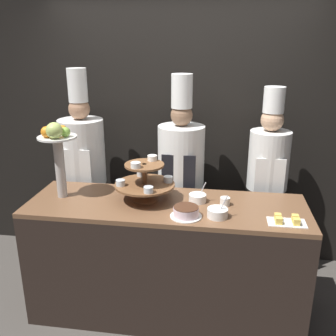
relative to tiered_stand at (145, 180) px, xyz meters
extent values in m
cube|color=black|center=(0.17, 0.95, 0.28)|extent=(10.00, 0.06, 2.80)
cube|color=black|center=(0.17, -0.04, -0.66)|extent=(2.10, 0.68, 0.92)
cube|color=brown|center=(0.17, -0.04, -0.18)|extent=(2.10, 0.68, 0.03)
cylinder|color=brown|center=(0.00, 0.00, -0.15)|extent=(0.21, 0.21, 0.02)
cylinder|color=brown|center=(0.00, 0.00, -0.02)|extent=(0.04, 0.04, 0.29)
cylinder|color=brown|center=(0.00, 0.00, -0.04)|extent=(0.46, 0.46, 0.02)
cylinder|color=brown|center=(0.00, 0.00, 0.12)|extent=(0.30, 0.30, 0.02)
cylinder|color=silver|center=(-0.17, -0.06, -0.01)|extent=(0.07, 0.07, 0.04)
cylinder|color=gold|center=(-0.17, -0.06, -0.01)|extent=(0.06, 0.06, 0.03)
cylinder|color=silver|center=(0.06, -0.17, -0.01)|extent=(0.07, 0.07, 0.04)
cylinder|color=green|center=(0.06, -0.17, -0.01)|extent=(0.06, 0.06, 0.03)
cylinder|color=silver|center=(0.17, 0.06, -0.01)|extent=(0.07, 0.07, 0.04)
cylinder|color=red|center=(0.17, 0.06, -0.01)|extent=(0.06, 0.06, 0.03)
cylinder|color=silver|center=(-0.06, 0.17, -0.01)|extent=(0.07, 0.07, 0.04)
cylinder|color=beige|center=(-0.06, 0.17, -0.01)|extent=(0.06, 0.06, 0.03)
cylinder|color=white|center=(-0.04, -0.09, 0.15)|extent=(0.07, 0.07, 0.04)
cylinder|color=white|center=(0.04, 0.09, 0.15)|extent=(0.07, 0.07, 0.04)
cylinder|color=#B2ADA8|center=(-0.66, -0.02, 0.07)|extent=(0.08, 0.08, 0.47)
cylinder|color=white|center=(-0.66, -0.02, 0.32)|extent=(0.29, 0.29, 0.01)
sphere|color=#84B742|center=(-0.59, -0.03, 0.36)|extent=(0.07, 0.07, 0.07)
sphere|color=orange|center=(-0.64, 0.05, 0.36)|extent=(0.07, 0.07, 0.07)
sphere|color=red|center=(-0.72, 0.01, 0.36)|extent=(0.08, 0.08, 0.08)
sphere|color=orange|center=(-0.71, -0.07, 0.37)|extent=(0.08, 0.08, 0.08)
sphere|color=#ADC160|center=(-0.64, -0.09, 0.38)|extent=(0.12, 0.12, 0.12)
cylinder|color=white|center=(0.34, -0.24, -0.16)|extent=(0.22, 0.22, 0.01)
cylinder|color=silver|center=(0.34, -0.24, -0.12)|extent=(0.18, 0.18, 0.06)
cylinder|color=#472819|center=(0.34, -0.24, -0.09)|extent=(0.17, 0.17, 0.01)
cylinder|color=white|center=(0.61, -0.01, -0.13)|extent=(0.07, 0.07, 0.06)
cube|color=white|center=(1.02, -0.24, -0.16)|extent=(0.25, 0.14, 0.01)
cube|color=#EFCC56|center=(0.97, -0.27, -0.13)|extent=(0.04, 0.04, 0.04)
cube|color=#EFCC56|center=(1.08, -0.27, -0.13)|extent=(0.04, 0.04, 0.04)
cube|color=#EFCC56|center=(0.97, -0.21, -0.13)|extent=(0.04, 0.04, 0.04)
cube|color=#EFCC56|center=(1.08, -0.21, -0.13)|extent=(0.04, 0.04, 0.04)
cylinder|color=white|center=(0.56, -0.21, -0.13)|extent=(0.14, 0.14, 0.06)
cylinder|color=#BCBCC1|center=(0.60, -0.21, -0.05)|extent=(0.05, 0.01, 0.11)
cylinder|color=white|center=(0.40, 0.03, -0.13)|extent=(0.13, 0.13, 0.06)
cylinder|color=#BCBCC1|center=(0.44, 0.03, -0.06)|extent=(0.05, 0.01, 0.11)
cube|color=#28282D|center=(-0.70, 0.57, -0.69)|extent=(0.31, 0.17, 0.86)
cylinder|color=white|center=(-0.70, 0.57, 0.03)|extent=(0.41, 0.41, 0.60)
cube|color=white|center=(-0.70, 0.37, -0.09)|extent=(0.29, 0.01, 0.38)
sphere|color=#A37556|center=(-0.70, 0.57, 0.43)|extent=(0.19, 0.19, 0.19)
cylinder|color=white|center=(-0.70, 0.57, 0.64)|extent=(0.17, 0.17, 0.29)
cube|color=#38332D|center=(0.21, 0.57, -0.68)|extent=(0.31, 0.17, 0.88)
cylinder|color=white|center=(0.21, 0.57, 0.03)|extent=(0.41, 0.41, 0.54)
cube|color=black|center=(0.21, 0.37, -0.08)|extent=(0.29, 0.01, 0.35)
sphere|color=#846047|center=(0.21, 0.57, 0.40)|extent=(0.19, 0.19, 0.19)
cylinder|color=white|center=(0.21, 0.57, 0.60)|extent=(0.18, 0.18, 0.28)
cube|color=#38332D|center=(0.97, 0.57, -0.67)|extent=(0.26, 0.14, 0.90)
cylinder|color=silver|center=(0.97, 0.57, 0.03)|extent=(0.35, 0.35, 0.51)
cube|color=white|center=(0.97, 0.40, -0.07)|extent=(0.24, 0.01, 0.33)
sphere|color=tan|center=(0.97, 0.57, 0.38)|extent=(0.19, 0.19, 0.19)
cylinder|color=white|center=(0.97, 0.57, 0.55)|extent=(0.17, 0.17, 0.21)
camera|label=1|loc=(0.57, -2.60, 0.99)|focal=40.00mm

